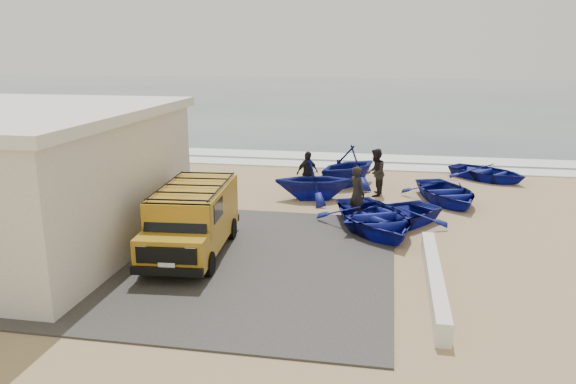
{
  "coord_description": "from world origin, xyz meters",
  "views": [
    {
      "loc": [
        3.71,
        -16.79,
        6.03
      ],
      "look_at": [
        0.35,
        1.59,
        1.2
      ],
      "focal_mm": 35.0,
      "sensor_mm": 36.0,
      "label": 1
    }
  ],
  "objects_px": {
    "fisherman_front": "(357,193)",
    "boat_far_right": "(487,172)",
    "parapet": "(434,279)",
    "boat_near_right": "(389,215)",
    "boat_mid_right": "(446,192)",
    "fisherman_middle": "(376,172)",
    "boat_mid_left": "(314,180)",
    "boat_far_left": "(348,166)",
    "fisherman_back": "(307,173)",
    "van": "(193,218)",
    "building": "(12,179)",
    "boat_near_left": "(374,218)"
  },
  "relations": [
    {
      "from": "boat_far_left",
      "to": "boat_far_right",
      "type": "height_order",
      "value": "boat_far_left"
    },
    {
      "from": "parapet",
      "to": "boat_near_left",
      "type": "relative_size",
      "value": 1.34
    },
    {
      "from": "fisherman_front",
      "to": "boat_far_right",
      "type": "bearing_deg",
      "value": -83.25
    },
    {
      "from": "van",
      "to": "fisherman_back",
      "type": "bearing_deg",
      "value": 68.62
    },
    {
      "from": "boat_near_left",
      "to": "boat_far_left",
      "type": "bearing_deg",
      "value": 78.15
    },
    {
      "from": "boat_far_left",
      "to": "fisherman_front",
      "type": "relative_size",
      "value": 1.76
    },
    {
      "from": "van",
      "to": "boat_far_right",
      "type": "bearing_deg",
      "value": 44.18
    },
    {
      "from": "parapet",
      "to": "boat_near_right",
      "type": "xyz_separation_m",
      "value": [
        -1.19,
        5.05,
        0.15
      ]
    },
    {
      "from": "boat_far_left",
      "to": "boat_mid_right",
      "type": "bearing_deg",
      "value": 9.34
    },
    {
      "from": "fisherman_middle",
      "to": "boat_near_left",
      "type": "bearing_deg",
      "value": 9.42
    },
    {
      "from": "building",
      "to": "boat_mid_left",
      "type": "bearing_deg",
      "value": 40.83
    },
    {
      "from": "boat_mid_right",
      "to": "fisherman_front",
      "type": "relative_size",
      "value": 2.02
    },
    {
      "from": "boat_near_right",
      "to": "fisherman_middle",
      "type": "height_order",
      "value": "fisherman_middle"
    },
    {
      "from": "building",
      "to": "parapet",
      "type": "height_order",
      "value": "building"
    },
    {
      "from": "boat_near_right",
      "to": "boat_far_right",
      "type": "bearing_deg",
      "value": 106.66
    },
    {
      "from": "boat_mid_right",
      "to": "fisherman_middle",
      "type": "xyz_separation_m",
      "value": [
        -2.84,
        0.53,
        0.59
      ]
    },
    {
      "from": "building",
      "to": "parapet",
      "type": "relative_size",
      "value": 1.57
    },
    {
      "from": "boat_far_left",
      "to": "fisherman_back",
      "type": "bearing_deg",
      "value": -95.49
    },
    {
      "from": "van",
      "to": "boat_mid_left",
      "type": "bearing_deg",
      "value": 63.58
    },
    {
      "from": "boat_far_left",
      "to": "boat_far_right",
      "type": "relative_size",
      "value": 0.95
    },
    {
      "from": "boat_near_right",
      "to": "boat_far_left",
      "type": "relative_size",
      "value": 1.19
    },
    {
      "from": "boat_mid_left",
      "to": "boat_far_right",
      "type": "bearing_deg",
      "value": -68.61
    },
    {
      "from": "boat_far_right",
      "to": "fisherman_front",
      "type": "distance_m",
      "value": 9.22
    },
    {
      "from": "boat_near_right",
      "to": "boat_mid_left",
      "type": "bearing_deg",
      "value": -179.69
    },
    {
      "from": "boat_far_right",
      "to": "van",
      "type": "bearing_deg",
      "value": 176.19
    },
    {
      "from": "boat_near_left",
      "to": "boat_far_left",
      "type": "distance_m",
      "value": 6.44
    },
    {
      "from": "boat_near_right",
      "to": "boat_mid_right",
      "type": "bearing_deg",
      "value": 104.42
    },
    {
      "from": "boat_mid_left",
      "to": "fisherman_back",
      "type": "bearing_deg",
      "value": 13.68
    },
    {
      "from": "fisherman_back",
      "to": "boat_near_left",
      "type": "bearing_deg",
      "value": -100.93
    },
    {
      "from": "building",
      "to": "boat_near_left",
      "type": "bearing_deg",
      "value": 17.93
    },
    {
      "from": "boat_far_left",
      "to": "fisherman_middle",
      "type": "bearing_deg",
      "value": -14.83
    },
    {
      "from": "building",
      "to": "boat_mid_right",
      "type": "xyz_separation_m",
      "value": [
        13.55,
        7.68,
        -1.75
      ]
    },
    {
      "from": "fisherman_middle",
      "to": "building",
      "type": "bearing_deg",
      "value": -44.53
    },
    {
      "from": "fisherman_front",
      "to": "fisherman_middle",
      "type": "bearing_deg",
      "value": -54.53
    },
    {
      "from": "parapet",
      "to": "boat_mid_left",
      "type": "xyz_separation_m",
      "value": [
        -4.22,
        8.16,
        0.56
      ]
    },
    {
      "from": "building",
      "to": "boat_mid_left",
      "type": "distance_m",
      "value": 11.02
    },
    {
      "from": "boat_near_left",
      "to": "fisherman_middle",
      "type": "height_order",
      "value": "fisherman_middle"
    },
    {
      "from": "boat_far_right",
      "to": "boat_near_right",
      "type": "bearing_deg",
      "value": -171.76
    },
    {
      "from": "building",
      "to": "fisherman_back",
      "type": "xyz_separation_m",
      "value": [
        7.87,
        8.02,
        -1.25
      ]
    },
    {
      "from": "building",
      "to": "boat_far_left",
      "type": "bearing_deg",
      "value": 45.98
    },
    {
      "from": "building",
      "to": "boat_mid_right",
      "type": "height_order",
      "value": "building"
    },
    {
      "from": "boat_far_left",
      "to": "fisherman_back",
      "type": "distance_m",
      "value": 2.36
    },
    {
      "from": "boat_far_right",
      "to": "fisherman_front",
      "type": "height_order",
      "value": "fisherman_front"
    },
    {
      "from": "parapet",
      "to": "boat_mid_right",
      "type": "height_order",
      "value": "boat_mid_right"
    },
    {
      "from": "boat_far_left",
      "to": "fisherman_front",
      "type": "height_order",
      "value": "fisherman_front"
    },
    {
      "from": "boat_far_left",
      "to": "boat_mid_left",
      "type": "bearing_deg",
      "value": -77.64
    },
    {
      "from": "boat_mid_left",
      "to": "boat_far_left",
      "type": "height_order",
      "value": "boat_far_left"
    },
    {
      "from": "boat_mid_right",
      "to": "boat_far_right",
      "type": "xyz_separation_m",
      "value": [
        2.24,
        4.33,
        -0.03
      ]
    },
    {
      "from": "boat_far_right",
      "to": "fisherman_middle",
      "type": "height_order",
      "value": "fisherman_middle"
    },
    {
      "from": "fisherman_middle",
      "to": "fisherman_back",
      "type": "relative_size",
      "value": 1.09
    }
  ]
}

